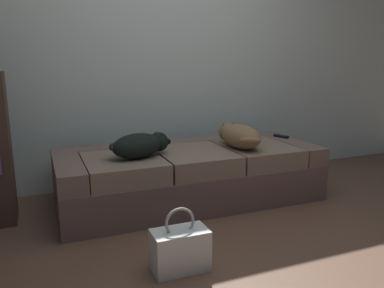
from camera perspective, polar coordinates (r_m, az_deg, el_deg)
The scene contains 7 objects.
ground_plane at distance 2.49m, azimuth 9.29°, elevation -16.21°, with size 10.00×10.00×0.00m, color brown.
back_wall at distance 3.79m, azimuth -4.29°, elevation 15.66°, with size 6.40×0.10×2.80m, color silver.
couch at distance 3.29m, azimuth -0.34°, elevation -4.54°, with size 2.16×0.90×0.45m.
dog_dark at distance 2.96m, azimuth -7.52°, elevation -0.15°, with size 0.53×0.34×0.19m.
dog_tan at distance 3.28m, azimuth 6.90°, elevation 1.22°, with size 0.29×0.59×0.20m.
tv_remote at distance 3.79m, azimuth 12.99°, elevation 1.13°, with size 0.04×0.15×0.02m, color black.
handbag at distance 2.28m, azimuth -1.78°, elevation -15.24°, with size 0.32×0.18×0.38m.
Camera 1 is at (-1.17, -1.85, 1.18)m, focal length 36.17 mm.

